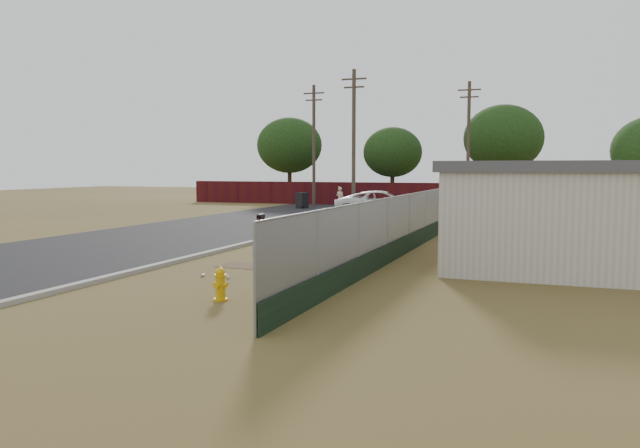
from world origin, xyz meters
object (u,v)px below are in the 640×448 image
at_px(pickup_truck, 383,204).
at_px(mailbox, 261,220).
at_px(trash_bin, 302,200).
at_px(pedestrian, 340,198).
at_px(fire_hydrant, 220,285).

bearing_deg(pickup_truck, mailbox, 162.78).
height_order(pickup_truck, trash_bin, pickup_truck).
bearing_deg(pickup_truck, pedestrian, 26.34).
xyz_separation_m(fire_hydrant, pickup_truck, (-2.52, 23.46, 0.43)).
bearing_deg(mailbox, fire_hydrant, -69.01).
bearing_deg(pickup_truck, trash_bin, 38.52).
height_order(fire_hydrant, pickup_truck, pickup_truck).
bearing_deg(mailbox, pedestrian, 100.11).
height_order(pedestrian, trash_bin, pedestrian).
height_order(mailbox, pickup_truck, pickup_truck).
distance_m(fire_hydrant, mailbox, 10.15).
relative_size(mailbox, pickup_truck, 0.21).
distance_m(mailbox, trash_bin, 21.20).
height_order(fire_hydrant, mailbox, mailbox).
bearing_deg(fire_hydrant, mailbox, 110.99).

